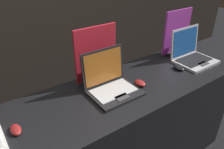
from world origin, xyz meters
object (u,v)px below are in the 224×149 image
mouse_middle (140,83)px  mouse_front (16,130)px  promo_stand_middle (96,56)px  laptop_middle (110,83)px  promo_stand_back (176,33)px  mouse_back (179,68)px  laptop_back (191,54)px

mouse_middle → mouse_front: bearing=177.6°
mouse_front → promo_stand_middle: size_ratio=0.24×
laptop_middle → promo_stand_back: (0.89, 0.18, 0.14)m
mouse_middle → promo_stand_middle: (-0.22, 0.26, 0.19)m
mouse_front → mouse_back: same height
mouse_front → mouse_back: (1.33, -0.04, 0.00)m
mouse_front → promo_stand_back: 1.58m
promo_stand_middle → promo_stand_back: bearing=-0.3°
mouse_front → promo_stand_back: size_ratio=0.24×
mouse_middle → laptop_back: 0.67m
laptop_middle → promo_stand_back: 0.92m
promo_stand_middle → promo_stand_back: size_ratio=1.01×
laptop_middle → promo_stand_middle: 0.23m
promo_stand_middle → laptop_back: promo_stand_middle is taller
laptop_middle → promo_stand_back: bearing=11.5°
mouse_front → promo_stand_back: promo_stand_back is taller
promo_stand_middle → mouse_back: bearing=-21.1°
mouse_front → mouse_back: size_ratio=0.98×
promo_stand_back → promo_stand_middle: bearing=179.7°
promo_stand_middle → mouse_middle: bearing=-48.9°
mouse_middle → promo_stand_back: size_ratio=0.23×
mouse_middle → laptop_back: size_ratio=0.27×
laptop_back → mouse_back: laptop_back is taller
laptop_middle → mouse_front: bearing=-177.1°
promo_stand_back → mouse_middle: bearing=-159.3°
promo_stand_middle → laptop_back: size_ratio=1.20×
laptop_middle → promo_stand_back: promo_stand_back is taller
mouse_middle → promo_stand_middle: bearing=131.1°
mouse_back → mouse_front: bearing=178.4°
mouse_front → laptop_middle: laptop_middle is taller
promo_stand_middle → laptop_back: bearing=-12.7°
laptop_middle → mouse_back: (0.66, -0.07, -0.05)m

